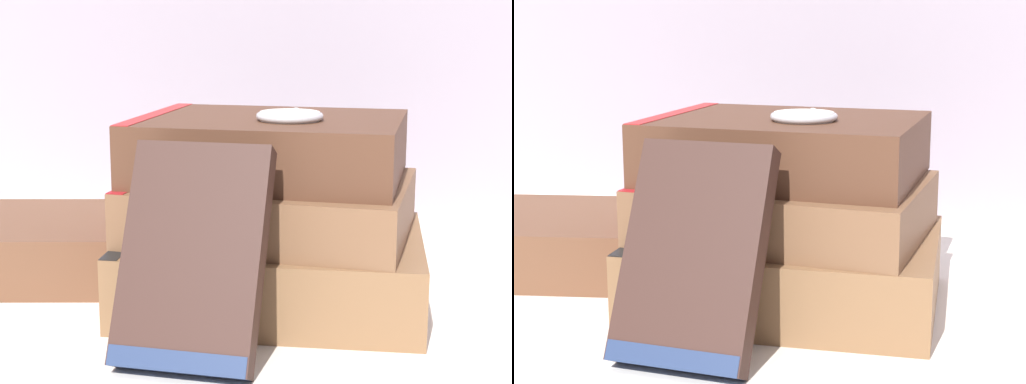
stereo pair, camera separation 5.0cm
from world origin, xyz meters
TOP-DOWN VIEW (x-y plane):
  - ground_plane at (0.00, 0.00)m, footprint 3.00×3.00m
  - book_flat_bottom at (0.04, 0.03)m, footprint 0.22×0.18m
  - book_flat_middle at (0.04, 0.03)m, footprint 0.19×0.15m
  - book_flat_top at (0.04, 0.04)m, footprint 0.18×0.15m
  - book_side_left at (-0.17, 0.05)m, footprint 0.22×0.19m
  - book_leaning_front at (0.02, -0.08)m, footprint 0.08×0.08m
  - pocket_watch at (0.06, 0.03)m, footprint 0.05×0.05m
  - reading_glasses at (-0.02, 0.17)m, footprint 0.12×0.09m

SIDE VIEW (x-z plane):
  - ground_plane at x=0.00m, z-range 0.00..0.00m
  - reading_glasses at x=-0.02m, z-range 0.00..0.00m
  - book_side_left at x=-0.17m, z-range 0.00..0.05m
  - book_flat_bottom at x=0.04m, z-range 0.00..0.05m
  - book_leaning_front at x=0.02m, z-range 0.00..0.12m
  - book_flat_middle at x=0.04m, z-range 0.05..0.09m
  - book_flat_top at x=0.04m, z-range 0.09..0.13m
  - pocket_watch at x=0.06m, z-range 0.13..0.14m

